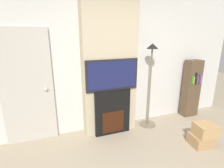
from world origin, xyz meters
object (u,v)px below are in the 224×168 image
(floor_lamp, at_px, (150,78))
(bookshelf, at_px, (191,88))
(television, at_px, (112,75))
(box_stack, at_px, (203,135))
(fireplace, at_px, (112,112))

(floor_lamp, xyz_separation_m, bookshelf, (1.18, 0.09, -0.37))
(television, xyz_separation_m, floor_lamp, (0.83, 0.02, -0.14))
(box_stack, height_order, bookshelf, bookshelf)
(floor_lamp, bearing_deg, bookshelf, 4.58)
(fireplace, xyz_separation_m, floor_lamp, (0.83, 0.02, 0.59))
(fireplace, distance_m, television, 0.73)
(box_stack, distance_m, bookshelf, 1.32)
(fireplace, bearing_deg, box_stack, -34.81)
(fireplace, height_order, bookshelf, bookshelf)
(fireplace, relative_size, television, 0.90)
(bookshelf, bearing_deg, box_stack, -122.25)
(fireplace, distance_m, bookshelf, 2.02)
(television, relative_size, floor_lamp, 0.57)
(television, distance_m, bookshelf, 2.07)
(fireplace, xyz_separation_m, bookshelf, (2.00, 0.11, 0.22))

